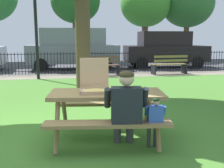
# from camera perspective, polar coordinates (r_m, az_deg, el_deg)

# --- Properties ---
(ground) EXTENTS (28.00, 11.91, 0.02)m
(ground) POSITION_cam_1_polar(r_m,az_deg,el_deg) (6.40, -11.23, -5.13)
(ground) COLOR #467C2D
(cobblestone_walkway) EXTENTS (28.00, 1.40, 0.01)m
(cobblestone_walkway) POSITION_cam_1_polar(r_m,az_deg,el_deg) (11.55, -10.54, 1.63)
(cobblestone_walkway) COLOR gray
(street_asphalt) EXTENTS (28.00, 6.64, 0.01)m
(street_asphalt) POSITION_cam_1_polar(r_m,az_deg,el_deg) (15.54, -10.33, 3.74)
(street_asphalt) COLOR #424247
(picnic_table_foreground) EXTENTS (1.97, 1.69, 0.79)m
(picnic_table_foreground) POSITION_cam_1_polar(r_m,az_deg,el_deg) (4.29, -1.14, -4.02)
(picnic_table_foreground) COLOR olive
(picnic_table_foreground) RESTS_ON ground
(pizza_box_open) EXTENTS (0.51, 0.54, 0.53)m
(pizza_box_open) POSITION_cam_1_polar(r_m,az_deg,el_deg) (4.32, -3.69, -0.26)
(pizza_box_open) COLOR tan
(pizza_box_open) RESTS_ON picnic_table_foreground
(pizza_slice_on_table) EXTENTS (0.23, 0.29, 0.02)m
(pizza_slice_on_table) POSITION_cam_1_polar(r_m,az_deg,el_deg) (4.39, 1.78, -1.30)
(pizza_slice_on_table) COLOR #F8CF5D
(pizza_slice_on_table) RESTS_ON picnic_table_foreground
(adult_at_table) EXTENTS (0.63, 0.62, 1.19)m
(adult_at_table) POSITION_cam_1_polar(r_m,az_deg,el_deg) (3.81, 2.95, -4.91)
(adult_at_table) COLOR #3F3F3F
(adult_at_table) RESTS_ON ground
(child_at_table) EXTENTS (0.31, 0.30, 0.81)m
(child_at_table) POSITION_cam_1_polar(r_m,az_deg,el_deg) (3.88, 9.05, -7.23)
(child_at_table) COLOR #373737
(child_at_table) RESTS_ON ground
(iron_fence_streetside) EXTENTS (18.76, 0.03, 0.98)m
(iron_fence_streetside) POSITION_cam_1_polar(r_m,az_deg,el_deg) (12.19, -10.57, 4.46)
(iron_fence_streetside) COLOR black
(iron_fence_streetside) RESTS_ON ground
(park_bench_center) EXTENTS (1.63, 0.61, 0.85)m
(park_bench_center) POSITION_cam_1_polar(r_m,az_deg,el_deg) (11.45, -2.40, 3.84)
(park_bench_center) COLOR brown
(park_bench_center) RESTS_ON ground
(park_bench_right) EXTENTS (1.63, 0.61, 0.85)m
(park_bench_right) POSITION_cam_1_polar(r_m,az_deg,el_deg) (12.22, 12.17, 4.01)
(park_bench_right) COLOR olive
(park_bench_right) RESTS_ON ground
(lamp_post_walkway) EXTENTS (0.28, 0.28, 4.48)m
(lamp_post_walkway) POSITION_cam_1_polar(r_m,az_deg,el_deg) (10.92, -16.09, 15.18)
(lamp_post_walkway) COLOR black
(lamp_post_walkway) RESTS_ON ground
(parked_car_left) EXTENTS (4.65, 2.05, 2.08)m
(parked_car_left) POSITION_cam_1_polar(r_m,az_deg,el_deg) (14.01, -8.24, 7.66)
(parked_car_left) COLOR slate
(parked_car_left) RESTS_ON ground
(parked_car_center) EXTENTS (4.48, 2.08, 1.94)m
(parked_car_center) POSITION_cam_1_polar(r_m,az_deg,el_deg) (14.97, 11.22, 7.36)
(parked_car_center) COLOR black
(parked_car_center) RESTS_ON ground
(far_tree_center) EXTENTS (3.41, 3.41, 5.66)m
(far_tree_center) POSITION_cam_1_polar(r_m,az_deg,el_deg) (19.50, -7.82, 17.07)
(far_tree_center) COLOR brown
(far_tree_center) RESTS_ON ground
(far_tree_midright) EXTENTS (3.63, 3.63, 5.64)m
(far_tree_midright) POSITION_cam_1_polar(r_m,az_deg,el_deg) (20.29, 7.16, 16.50)
(far_tree_midright) COLOR brown
(far_tree_midright) RESTS_ON ground
(far_tree_right) EXTENTS (3.88, 3.88, 5.85)m
(far_tree_right) POSITION_cam_1_polar(r_m,az_deg,el_deg) (21.45, 15.85, 16.15)
(far_tree_right) COLOR brown
(far_tree_right) RESTS_ON ground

